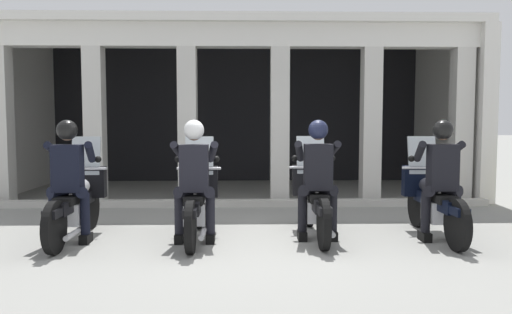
# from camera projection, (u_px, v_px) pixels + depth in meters

# --- Properties ---
(ground_plane) EXTENTS (80.00, 80.00, 0.00)m
(ground_plane) POSITION_uv_depth(u_px,v_px,m) (253.00, 203.00, 9.64)
(ground_plane) COLOR gray
(station_building) EXTENTS (9.86, 4.06, 3.54)m
(station_building) POSITION_uv_depth(u_px,v_px,m) (235.00, 93.00, 11.55)
(station_building) COLOR black
(station_building) RESTS_ON ground
(kerb_strip) EXTENTS (9.36, 0.24, 0.12)m
(kerb_strip) POSITION_uv_depth(u_px,v_px,m) (234.00, 203.00, 9.22)
(kerb_strip) COLOR #B7B5AD
(kerb_strip) RESTS_ON ground
(motorcycle_far_left) EXTENTS (0.62, 2.04, 1.35)m
(motorcycle_far_left) POSITION_uv_depth(u_px,v_px,m) (77.00, 201.00, 6.74)
(motorcycle_far_left) COLOR black
(motorcycle_far_left) RESTS_ON ground
(police_officer_far_left) EXTENTS (0.63, 0.61, 1.58)m
(police_officer_far_left) POSITION_uv_depth(u_px,v_px,m) (69.00, 171.00, 6.43)
(police_officer_far_left) COLOR black
(police_officer_far_left) RESTS_ON ground
(motorcycle_center_left) EXTENTS (0.62, 2.04, 1.35)m
(motorcycle_center_left) POSITION_uv_depth(u_px,v_px,m) (197.00, 201.00, 6.78)
(motorcycle_center_left) COLOR black
(motorcycle_center_left) RESTS_ON ground
(police_officer_center_left) EXTENTS (0.63, 0.61, 1.58)m
(police_officer_center_left) POSITION_uv_depth(u_px,v_px,m) (194.00, 170.00, 6.46)
(police_officer_center_left) COLOR black
(police_officer_center_left) RESTS_ON ground
(motorcycle_center_right) EXTENTS (0.62, 2.04, 1.35)m
(motorcycle_center_right) POSITION_uv_depth(u_px,v_px,m) (314.00, 199.00, 6.93)
(motorcycle_center_right) COLOR black
(motorcycle_center_right) RESTS_ON ground
(police_officer_center_right) EXTENTS (0.63, 0.61, 1.58)m
(police_officer_center_right) POSITION_uv_depth(u_px,v_px,m) (318.00, 169.00, 6.61)
(police_officer_center_right) COLOR black
(police_officer_center_right) RESTS_ON ground
(motorcycle_far_right) EXTENTS (0.62, 2.04, 1.35)m
(motorcycle_far_right) POSITION_uv_depth(u_px,v_px,m) (433.00, 199.00, 6.87)
(motorcycle_far_right) COLOR black
(motorcycle_far_right) RESTS_ON ground
(police_officer_far_right) EXTENTS (0.63, 0.61, 1.58)m
(police_officer_far_right) POSITION_uv_depth(u_px,v_px,m) (441.00, 170.00, 6.56)
(police_officer_far_right) COLOR black
(police_officer_far_right) RESTS_ON ground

